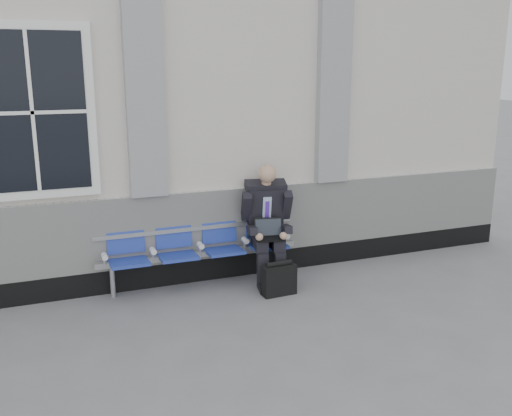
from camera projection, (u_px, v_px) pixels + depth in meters
name	position (u px, v px, depth m)	size (l,w,h in m)	color
ground	(16.00, 364.00, 5.42)	(70.00, 70.00, 0.00)	slate
station_building	(4.00, 104.00, 8.01)	(14.40, 4.40, 4.49)	beige
bench	(199.00, 244.00, 7.24)	(2.60, 0.47, 0.91)	#9EA0A3
businessman	(267.00, 220.00, 7.35)	(0.69, 0.92, 1.54)	black
briefcase	(279.00, 279.00, 7.01)	(0.43, 0.20, 0.43)	black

